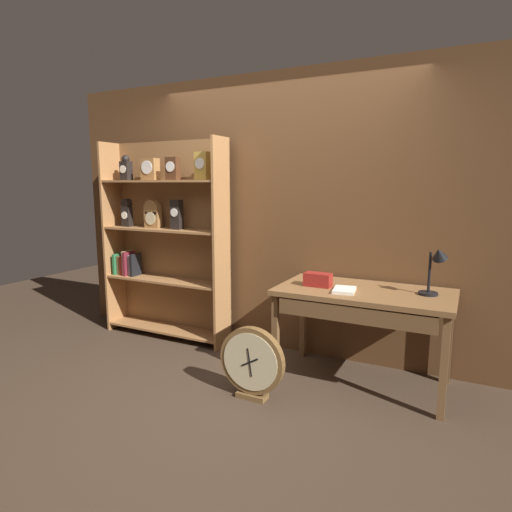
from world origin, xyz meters
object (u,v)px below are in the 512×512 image
(desk_lamp, at_px, (435,266))
(open_repair_manual, at_px, (344,290))
(toolbox_small, at_px, (318,280))
(bookshelf, at_px, (163,238))
(round_clock_large, at_px, (252,363))
(workbench, at_px, (363,301))

(desk_lamp, relative_size, open_repair_manual, 1.76)
(open_repair_manual, bearing_deg, toolbox_small, 154.19)
(bookshelf, relative_size, toolbox_small, 9.38)
(bookshelf, xyz_separation_m, round_clock_large, (1.46, -0.83, -0.76))
(workbench, height_order, open_repair_manual, open_repair_manual)
(workbench, height_order, round_clock_large, workbench)
(toolbox_small, xyz_separation_m, open_repair_manual, (0.24, -0.08, -0.04))
(desk_lamp, distance_m, open_repair_manual, 0.68)
(bookshelf, xyz_separation_m, open_repair_manual, (2.01, -0.33, -0.26))
(bookshelf, height_order, desk_lamp, bookshelf)
(toolbox_small, distance_m, open_repair_manual, 0.26)
(open_repair_manual, bearing_deg, bookshelf, 162.65)
(workbench, relative_size, round_clock_large, 2.42)
(bookshelf, distance_m, open_repair_manual, 2.05)
(toolbox_small, relative_size, round_clock_large, 0.39)
(workbench, relative_size, desk_lamp, 3.45)
(desk_lamp, height_order, open_repair_manual, desk_lamp)
(workbench, bearing_deg, round_clock_large, -138.06)
(toolbox_small, distance_m, round_clock_large, 0.85)
(toolbox_small, bearing_deg, bookshelf, 171.76)
(workbench, xyz_separation_m, desk_lamp, (0.50, 0.06, 0.31))
(open_repair_manual, bearing_deg, workbench, 31.75)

